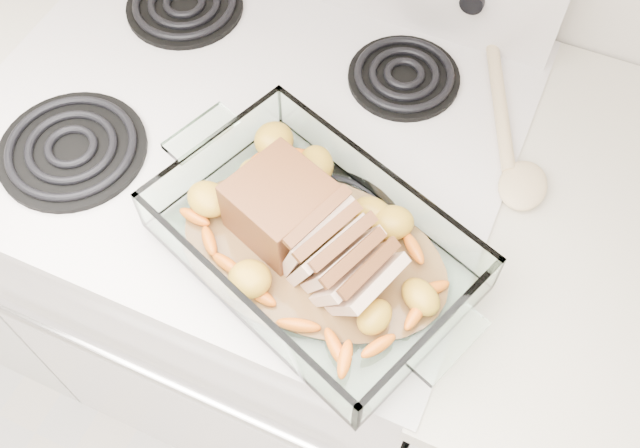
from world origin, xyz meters
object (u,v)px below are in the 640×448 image
at_px(counter_right, 590,395).
at_px(pork_roast, 297,229).
at_px(electric_range, 265,261).
at_px(baking_dish, 314,248).

bearing_deg(counter_right, pork_roast, -160.09).
distance_m(electric_range, counter_right, 0.67).
bearing_deg(electric_range, counter_right, -0.10).
distance_m(baking_dish, pork_roast, 0.04).
relative_size(electric_range, counter_right, 1.20).
relative_size(counter_right, baking_dish, 2.42).
distance_m(counter_right, pork_roast, 0.74).
bearing_deg(electric_range, pork_roast, -46.53).
relative_size(electric_range, baking_dish, 2.90).
xyz_separation_m(counter_right, baking_dish, (-0.47, -0.18, 0.50)).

